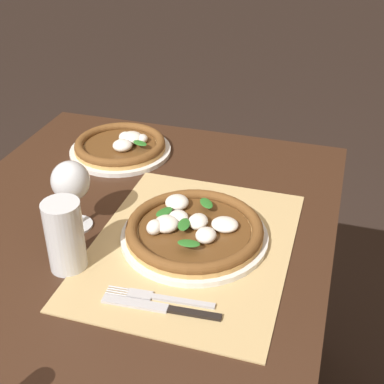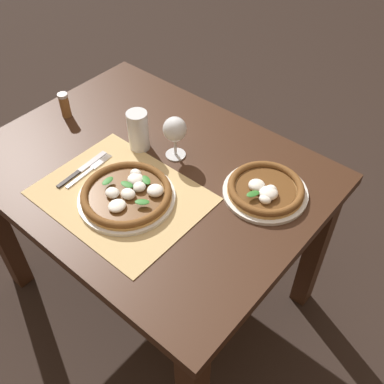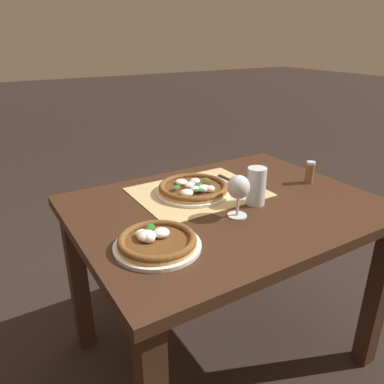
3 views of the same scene
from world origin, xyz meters
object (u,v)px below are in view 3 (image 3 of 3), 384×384
wine_glass (239,189)px  pizza_near (193,188)px  knife (235,182)px  pint_glass (256,187)px  fork (232,184)px  pizza_far (157,242)px  pepper_shaker (310,172)px

wine_glass → pizza_near: bearing=-84.0°
wine_glass → knife: 0.33m
pint_glass → fork: 0.21m
pizza_far → pepper_shaker: 0.82m
pepper_shaker → pint_glass: bearing=7.8°
pizza_near → pint_glass: pint_glass is taller
wine_glass → knife: bearing=-125.8°
pint_glass → knife: (-0.06, -0.21, -0.06)m
pizza_near → pint_glass: bearing=126.4°
pizza_near → pizza_far: pizza_near is taller
wine_glass → pepper_shaker: size_ratio=1.60×
pizza_near → pepper_shaker: (-0.50, 0.16, 0.03)m
wine_glass → knife: wine_glass is taller
knife → pizza_far: bearing=29.7°
wine_glass → fork: size_ratio=0.77×
pint_glass → fork: (-0.04, -0.20, -0.06)m
pizza_far → pepper_shaker: bearing=-170.3°
pizza_near → wine_glass: (-0.03, 0.26, 0.08)m
pizza_near → pint_glass: size_ratio=2.10×
pizza_far → wine_glass: bearing=-172.9°
pizza_near → pizza_far: bearing=43.5°
pint_glass → pepper_shaker: 0.35m
pizza_near → fork: size_ratio=1.52×
knife → wine_glass: bearing=54.2°
pizza_near → pepper_shaker: size_ratio=3.14×
pizza_far → knife: size_ratio=1.25×
knife → pepper_shaker: bearing=150.2°
pint_glass → pepper_shaker: size_ratio=1.49×
pizza_far → pepper_shaker: pepper_shaker is taller
knife → pepper_shaker: 0.33m
pizza_near → knife: size_ratio=1.41×
knife → pint_glass: bearing=73.7°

